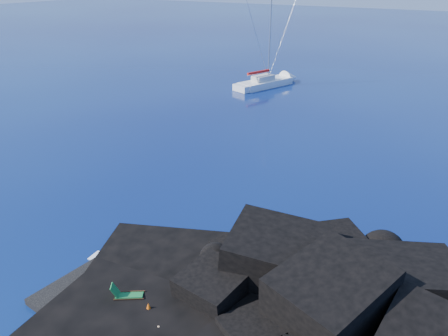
% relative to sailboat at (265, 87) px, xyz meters
% --- Properties ---
extents(ground, '(400.00, 400.00, 0.00)m').
position_rel_sailboat_xyz_m(ground, '(9.47, -45.01, 0.00)').
color(ground, '#04083F').
rests_on(ground, ground).
extents(beach, '(9.08, 6.86, 0.70)m').
position_rel_sailboat_xyz_m(beach, '(13.97, -44.51, 0.00)').
color(beach, black).
rests_on(beach, ground).
extents(surf_foam, '(10.00, 8.00, 0.06)m').
position_rel_sailboat_xyz_m(surf_foam, '(14.47, -40.01, 0.00)').
color(surf_foam, white).
rests_on(surf_foam, ground).
extents(sailboat, '(7.03, 13.31, 13.79)m').
position_rel_sailboat_xyz_m(sailboat, '(0.00, 0.00, 0.00)').
color(sailboat, white).
rests_on(sailboat, ground).
extents(deck_chair, '(1.64, 1.40, 1.05)m').
position_rel_sailboat_xyz_m(deck_chair, '(14.03, -44.41, 0.87)').
color(deck_chair, '#17682F').
rests_on(deck_chair, beach).
extents(towel, '(1.95, 1.23, 0.05)m').
position_rel_sailboat_xyz_m(towel, '(16.07, -45.18, 0.37)').
color(towel, silver).
rests_on(towel, beach).
extents(sunbather, '(1.78, 0.84, 0.26)m').
position_rel_sailboat_xyz_m(sunbather, '(16.07, -45.18, 0.53)').
color(sunbather, tan).
rests_on(sunbather, towel).
extents(marker_cone, '(0.42, 0.42, 0.59)m').
position_rel_sailboat_xyz_m(marker_cone, '(15.40, -44.59, 0.64)').
color(marker_cone, '#FF620D').
rests_on(marker_cone, beach).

